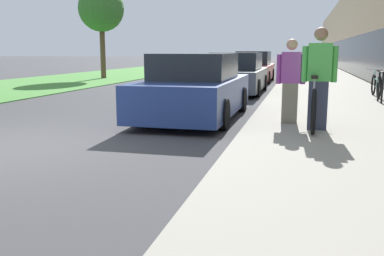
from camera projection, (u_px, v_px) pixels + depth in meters
sidewalk_slab at (318, 76)px, 25.22m from camera, size 3.92×70.00×0.11m
lawn_strip at (141, 71)px, 32.08m from camera, size 6.64×70.00×0.03m
tandem_bicycle at (312, 104)px, 7.86m from camera, size 0.52×2.45×0.97m
person_rider at (319, 79)px, 7.48m from camera, size 0.60×0.24×1.78m
person_bystander at (291, 81)px, 8.16m from camera, size 0.54×0.21×1.60m
bike_rack_hoop at (381, 84)px, 11.54m from camera, size 0.05×0.60×0.84m
cruiser_bike_nearest at (376, 85)px, 13.03m from camera, size 0.52×1.68×0.84m
parked_sedan_curbside at (195, 89)px, 9.52m from camera, size 1.92×4.44×1.43m
vintage_roadster_curbside at (237, 75)px, 15.35m from camera, size 1.93×4.56×1.43m
parked_sedan_far at (254, 68)px, 21.03m from camera, size 1.81×4.74×1.48m
street_tree_far at (101, 9)px, 22.92m from camera, size 2.45×2.45×4.96m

